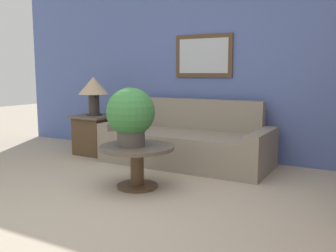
# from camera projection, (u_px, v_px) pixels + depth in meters

# --- Properties ---
(ground_plane) EXTENTS (20.00, 20.00, 0.00)m
(ground_plane) POSITION_uv_depth(u_px,v_px,m) (104.00, 221.00, 3.13)
(ground_plane) COLOR tan
(wall_back) EXTENTS (7.60, 0.09, 2.60)m
(wall_back) POSITION_uv_depth(u_px,v_px,m) (224.00, 67.00, 5.29)
(wall_back) COLOR #5166A8
(wall_back) RESTS_ON ground_plane
(couch_main) EXTENTS (2.26, 0.94, 0.86)m
(couch_main) POSITION_uv_depth(u_px,v_px,m) (187.00, 143.00, 5.08)
(couch_main) COLOR gray
(couch_main) RESTS_ON ground_plane
(coffee_table) EXTENTS (0.80, 0.80, 0.46)m
(coffee_table) POSITION_uv_depth(u_px,v_px,m) (137.00, 157.00, 4.00)
(coffee_table) COLOR #4C3823
(coffee_table) RESTS_ON ground_plane
(side_table) EXTENTS (0.57, 0.57, 0.59)m
(side_table) POSITION_uv_depth(u_px,v_px,m) (95.00, 134.00, 5.69)
(side_table) COLOR #4C3823
(side_table) RESTS_ON ground_plane
(table_lamp) EXTENTS (0.46, 0.46, 0.57)m
(table_lamp) POSITION_uv_depth(u_px,v_px,m) (94.00, 88.00, 5.59)
(table_lamp) COLOR #2D2823
(table_lamp) RESTS_ON side_table
(potted_plant_on_table) EXTENTS (0.52, 0.52, 0.62)m
(potted_plant_on_table) POSITION_uv_depth(u_px,v_px,m) (131.00, 115.00, 3.93)
(potted_plant_on_table) COLOR #4C4742
(potted_plant_on_table) RESTS_ON coffee_table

